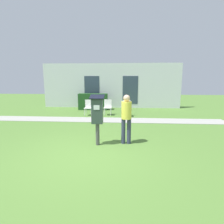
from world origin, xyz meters
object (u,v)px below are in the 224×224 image
Objects in this scene: parking_meter at (97,113)px; outdoor_chair_middle at (108,106)px; outdoor_chair_left at (89,106)px; person_standing at (126,115)px; outdoor_chair_right at (127,107)px.

outdoor_chair_middle is (-0.13, 4.83, -0.49)m from parking_meter.
outdoor_chair_middle is at bearing 15.18° from outdoor_chair_left.
person_standing is 4.94m from outdoor_chair_left.
outdoor_chair_right is at bearing 60.27° from person_standing.
outdoor_chair_left is 1.00× the size of outdoor_chair_right.
outdoor_chair_left is at bearing 104.85° from parking_meter.
outdoor_chair_middle and outdoor_chair_right have the same top height.
parking_meter is at bearing -94.69° from outdoor_chair_right.
parking_meter is at bearing -70.61° from outdoor_chair_left.
outdoor_chair_middle is 1.14m from outdoor_chair_right.
person_standing reaches higher than outdoor_chair_middle.
parking_meter is 0.92m from person_standing.
person_standing reaches higher than outdoor_chair_left.
person_standing is 4.77m from outdoor_chair_middle.
outdoor_chair_right is at bearing 1.75° from outdoor_chair_left.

